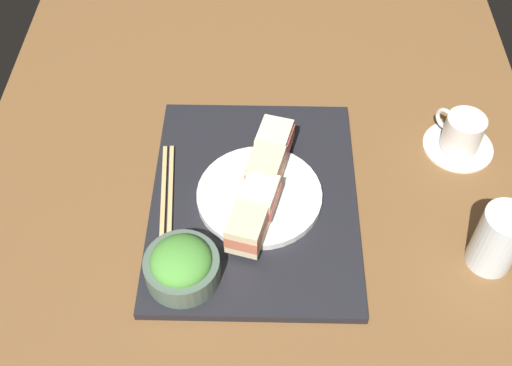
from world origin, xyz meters
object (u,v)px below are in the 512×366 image
at_px(chopsticks_pair, 167,199).
at_px(sandwich_inner_far, 257,198).
at_px(sandwich_inner_near, 266,168).
at_px(drinking_glass, 498,239).
at_px(coffee_cup, 461,135).
at_px(sandwich_farmost, 247,229).
at_px(sandwich_plate, 261,195).
at_px(sandwich_nearmost, 274,142).
at_px(salad_bowl, 182,265).

bearing_deg(chopsticks_pair, sandwich_inner_far, 81.55).
relative_size(sandwich_inner_near, chopsticks_pair, 0.34).
distance_m(sandwich_inner_near, drinking_glass, 0.37).
distance_m(coffee_cup, drinking_glass, 0.24).
bearing_deg(sandwich_inner_near, sandwich_farmost, -12.82).
xyz_separation_m(sandwich_plate, sandwich_inner_far, (0.03, -0.01, 0.03)).
bearing_deg(sandwich_farmost, chopsticks_pair, -121.42).
distance_m(sandwich_inner_far, chopsticks_pair, 0.15).
relative_size(sandwich_plate, coffee_cup, 1.65).
height_order(sandwich_nearmost, chopsticks_pair, sandwich_nearmost).
bearing_deg(salad_bowl, sandwich_plate, 142.69).
xyz_separation_m(sandwich_inner_near, chopsticks_pair, (0.04, -0.16, -0.04)).
height_order(sandwich_inner_far, salad_bowl, salad_bowl).
bearing_deg(drinking_glass, sandwich_farmost, -91.93).
bearing_deg(sandwich_inner_far, sandwich_farmost, -12.82).
distance_m(sandwich_inner_near, chopsticks_pair, 0.17).
bearing_deg(sandwich_inner_near, coffee_cup, 107.02).
relative_size(sandwich_plate, sandwich_inner_near, 2.62).
xyz_separation_m(sandwich_inner_near, coffee_cup, (-0.11, 0.34, -0.03)).
bearing_deg(chopsticks_pair, sandwich_nearmost, 119.24).
distance_m(sandwich_inner_near, sandwich_farmost, 0.12).
height_order(sandwich_inner_near, chopsticks_pair, sandwich_inner_near).
height_order(sandwich_plate, coffee_cup, coffee_cup).
bearing_deg(sandwich_nearmost, sandwich_inner_far, -12.82).
height_order(sandwich_nearmost, sandwich_inner_far, sandwich_nearmost).
bearing_deg(sandwich_plate, drinking_glass, 73.88).
xyz_separation_m(sandwich_nearmost, sandwich_farmost, (0.18, -0.04, -0.00)).
distance_m(sandwich_nearmost, salad_bowl, 0.27).
bearing_deg(sandwich_inner_far, sandwich_plate, 167.18).
height_order(sandwich_nearmost, drinking_glass, drinking_glass).
distance_m(sandwich_nearmost, chopsticks_pair, 0.20).
height_order(sandwich_inner_near, sandwich_farmost, same).
bearing_deg(drinking_glass, sandwich_plate, -106.12).
distance_m(sandwich_plate, coffee_cup, 0.38).
bearing_deg(salad_bowl, coffee_cup, 121.51).
bearing_deg(sandwich_plate, sandwich_inner_far, -12.82).
bearing_deg(sandwich_plate, chopsticks_pair, -87.02).
relative_size(sandwich_nearmost, drinking_glass, 0.72).
distance_m(sandwich_farmost, drinking_glass, 0.37).
relative_size(sandwich_farmost, coffee_cup, 0.63).
distance_m(sandwich_inner_far, coffee_cup, 0.39).
bearing_deg(coffee_cup, drinking_glass, 0.99).
xyz_separation_m(sandwich_plate, drinking_glass, (0.10, 0.35, 0.03)).
distance_m(sandwich_inner_far, drinking_glass, 0.37).
bearing_deg(sandwich_farmost, sandwich_nearmost, 167.18).
bearing_deg(chopsticks_pair, coffee_cup, 105.83).
bearing_deg(chopsticks_pair, sandwich_farmost, 58.58).
relative_size(sandwich_plate, sandwich_inner_far, 2.58).
bearing_deg(coffee_cup, sandwich_inner_far, -65.20).
xyz_separation_m(sandwich_inner_far, coffee_cup, (-0.16, 0.36, -0.02)).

